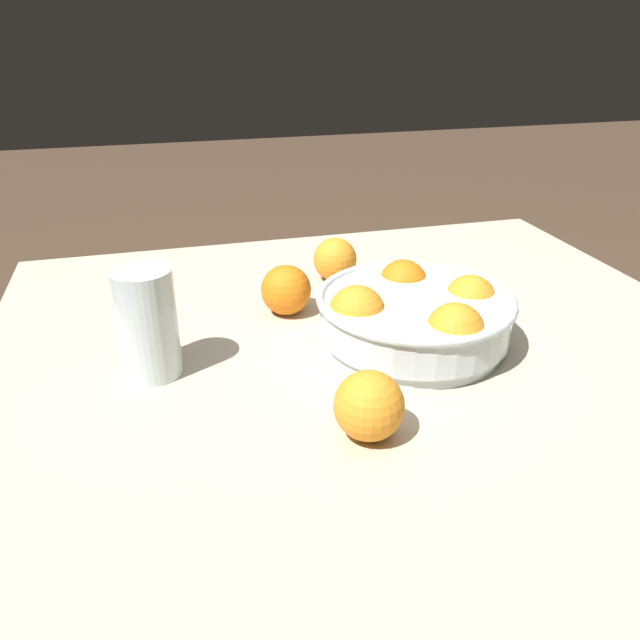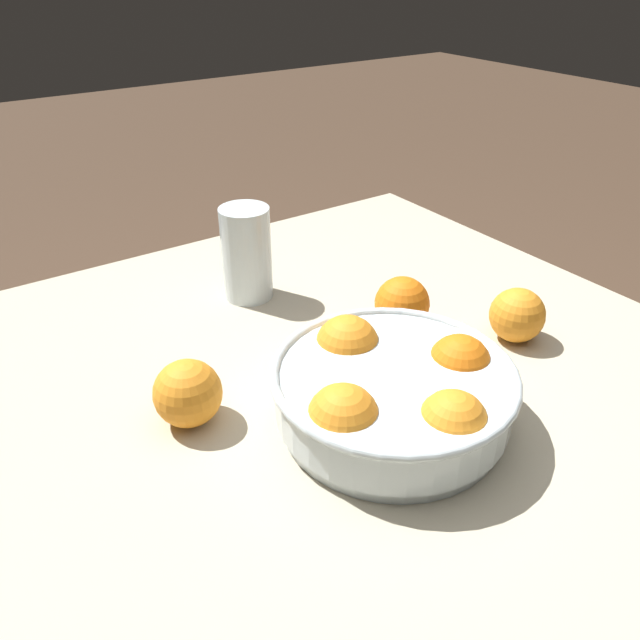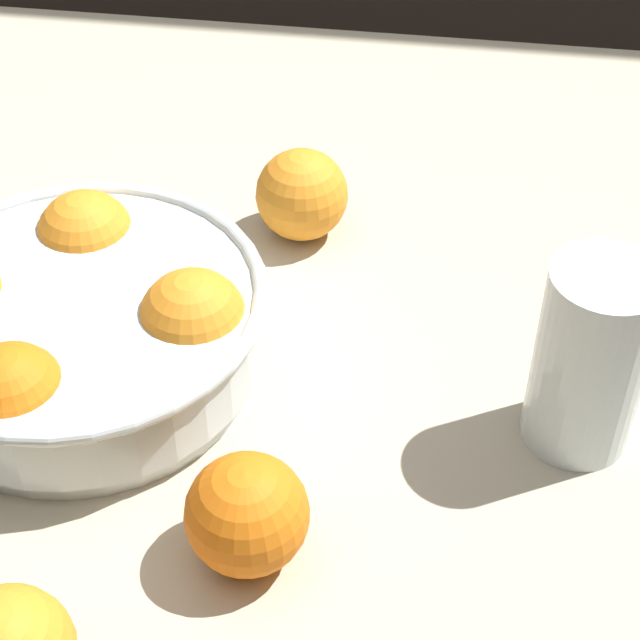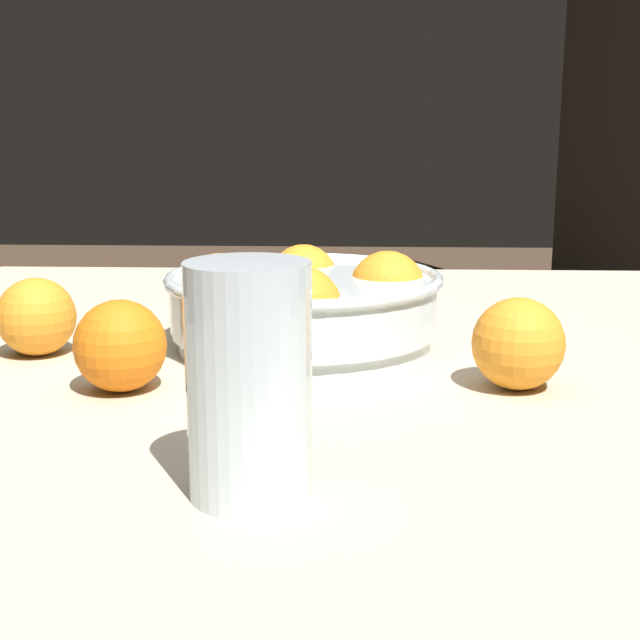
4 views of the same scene
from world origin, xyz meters
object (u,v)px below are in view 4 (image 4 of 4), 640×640
juice_glass (249,395)px  fruit_bowl (304,303)px  orange_loose_near_bowl (518,344)px  orange_loose_aside (120,346)px  orange_loose_front (36,317)px

juice_glass → fruit_bowl: bearing=178.1°
juice_glass → orange_loose_near_bowl: juice_glass is taller
juice_glass → orange_loose_aside: bearing=-147.1°
orange_loose_front → orange_loose_aside: 0.17m
orange_loose_aside → fruit_bowl: bearing=136.4°
fruit_bowl → orange_loose_front: size_ratio=3.64×
orange_loose_front → orange_loose_aside: size_ratio=0.97×
fruit_bowl → orange_loose_near_bowl: (0.14, 0.20, -0.01)m
fruit_bowl → orange_loose_front: bearing=-80.8°
juice_glass → orange_loose_near_bowl: size_ratio=1.84×
fruit_bowl → juice_glass: bearing=-1.9°
fruit_bowl → juice_glass: 0.38m
orange_loose_front → juice_glass: bearing=37.6°
orange_loose_near_bowl → orange_loose_aside: same height
fruit_bowl → juice_glass: (0.38, -0.01, 0.02)m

